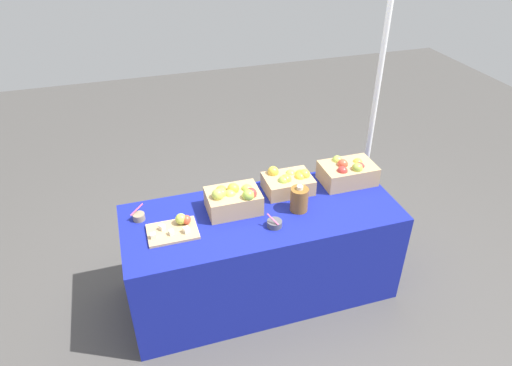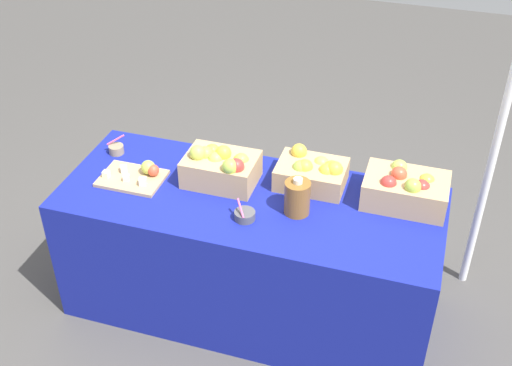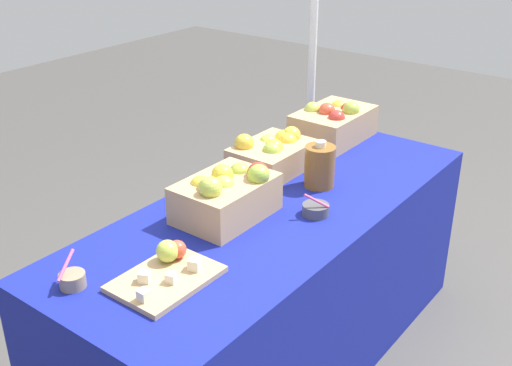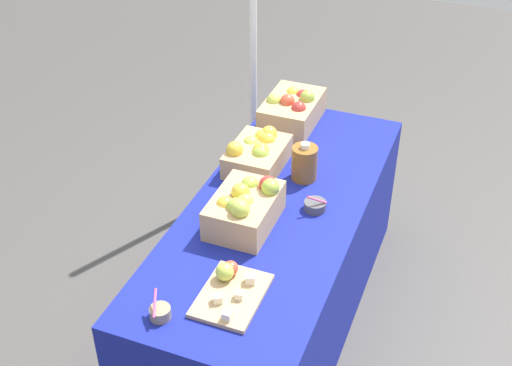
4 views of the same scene
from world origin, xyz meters
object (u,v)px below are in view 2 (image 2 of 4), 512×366
at_px(cider_jug, 297,197).
at_px(tent_pole, 500,130).
at_px(apple_crate_middle, 314,172).
at_px(cutting_board_front, 137,175).
at_px(sample_bowl_mid, 245,215).
at_px(apple_crate_right, 221,167).
at_px(sample_bowl_near, 116,149).
at_px(apple_crate_left, 406,189).

distance_m(cider_jug, tent_pole, 1.07).
relative_size(apple_crate_middle, cutting_board_front, 1.07).
bearing_deg(cider_jug, sample_bowl_mid, -150.51).
height_order(apple_crate_right, sample_bowl_near, apple_crate_right).
bearing_deg(apple_crate_right, cutting_board_front, -165.43).
height_order(cider_jug, tent_pole, tent_pole).
xyz_separation_m(apple_crate_left, sample_bowl_near, (-1.54, -0.01, -0.06)).
bearing_deg(tent_pole, apple_crate_left, -135.74).
relative_size(sample_bowl_near, sample_bowl_mid, 1.03).
relative_size(apple_crate_right, sample_bowl_near, 3.41).
xyz_separation_m(sample_bowl_near, sample_bowl_mid, (0.84, -0.34, -0.00)).
xyz_separation_m(apple_crate_middle, apple_crate_right, (-0.45, -0.11, 0.02)).
bearing_deg(sample_bowl_mid, apple_crate_left, 26.53).
relative_size(apple_crate_middle, sample_bowl_near, 3.24).
bearing_deg(sample_bowl_mid, sample_bowl_near, 158.22).
bearing_deg(sample_bowl_near, apple_crate_right, -7.38).
height_order(cutting_board_front, sample_bowl_near, sample_bowl_near).
bearing_deg(apple_crate_middle, sample_bowl_near, -178.27).
xyz_separation_m(apple_crate_left, cutting_board_front, (-1.33, -0.20, -0.06)).
xyz_separation_m(sample_bowl_mid, tent_pole, (1.09, 0.73, 0.24)).
height_order(apple_crate_middle, apple_crate_right, apple_crate_right).
distance_m(apple_crate_middle, sample_bowl_near, 1.09).
bearing_deg(tent_pole, cutting_board_front, -161.22).
bearing_deg(apple_crate_middle, apple_crate_left, -2.46).
bearing_deg(sample_bowl_near, cider_jug, -11.28).
bearing_deg(sample_bowl_near, sample_bowl_mid, -21.78).
xyz_separation_m(apple_crate_middle, cutting_board_front, (-0.87, -0.22, -0.05)).
relative_size(sample_bowl_mid, tent_pole, 0.05).
distance_m(cutting_board_front, cider_jug, 0.85).
relative_size(apple_crate_right, tent_pole, 0.18).
bearing_deg(sample_bowl_mid, cutting_board_front, 166.89).
bearing_deg(cider_jug, tent_pole, 34.82).
bearing_deg(apple_crate_right, sample_bowl_mid, -50.64).
bearing_deg(cutting_board_front, apple_crate_left, 8.73).
xyz_separation_m(apple_crate_right, tent_pole, (1.30, 0.48, 0.17)).
height_order(cutting_board_front, cider_jug, cider_jug).
height_order(apple_crate_right, cutting_board_front, apple_crate_right).
bearing_deg(apple_crate_middle, sample_bowl_mid, -123.20).
relative_size(apple_crate_left, apple_crate_right, 1.10).
relative_size(apple_crate_right, cutting_board_front, 1.12).
relative_size(sample_bowl_mid, cider_jug, 0.53).
bearing_deg(cider_jug, apple_crate_left, 25.12).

